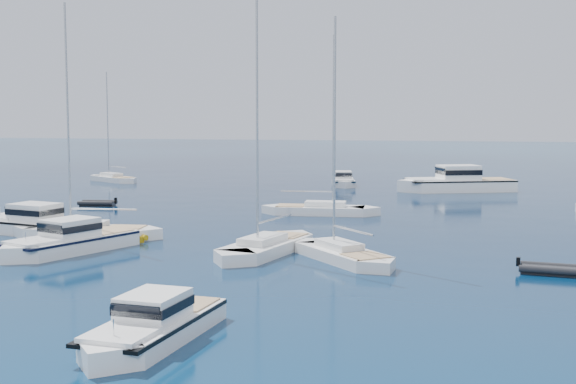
# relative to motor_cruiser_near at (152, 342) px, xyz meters

# --- Properties ---
(ground) EXTENTS (400.00, 400.00, 0.00)m
(ground) POSITION_rel_motor_cruiser_near_xyz_m (1.61, 5.30, 0.00)
(ground) COLOR navy
(ground) RESTS_ON ground
(motor_cruiser_near) EXTENTS (3.48, 8.66, 2.21)m
(motor_cruiser_near) POSITION_rel_motor_cruiser_near_xyz_m (0.00, 0.00, 0.00)
(motor_cruiser_near) COLOR white
(motor_cruiser_near) RESTS_ON ground
(motor_cruiser_left) EXTENTS (6.39, 10.00, 2.52)m
(motor_cruiser_left) POSITION_rel_motor_cruiser_near_xyz_m (-11.49, 15.60, 0.00)
(motor_cruiser_left) COLOR white
(motor_cruiser_left) RESTS_ON ground
(motor_cruiser_centre) EXTENTS (10.44, 5.42, 2.62)m
(motor_cruiser_centre) POSITION_rel_motor_cruiser_near_xyz_m (-17.26, 21.66, 0.00)
(motor_cruiser_centre) COLOR white
(motor_cruiser_centre) RESTS_ON ground
(motor_cruiser_distant) EXTENTS (13.77, 8.41, 3.46)m
(motor_cruiser_distant) POSITION_rel_motor_cruiser_near_xyz_m (10.79, 56.64, 0.00)
(motor_cruiser_distant) COLOR white
(motor_cruiser_distant) RESTS_ON ground
(motor_cruiser_horizon) EXTENTS (3.85, 8.19, 2.07)m
(motor_cruiser_horizon) POSITION_rel_motor_cruiser_near_xyz_m (-1.55, 60.51, 0.00)
(motor_cruiser_horizon) COLOR silver
(motor_cruiser_horizon) RESTS_ON ground
(sailboat_fore) EXTENTS (5.13, 10.74, 15.28)m
(sailboat_fore) POSITION_rel_motor_cruiser_near_xyz_m (-0.13, 17.77, 0.00)
(sailboat_fore) COLOR silver
(sailboat_fore) RESTS_ON ground
(sailboat_mid_r) EXTENTS (7.88, 8.84, 13.86)m
(sailboat_mid_r) POSITION_rel_motor_cruiser_near_xyz_m (4.51, 16.51, 0.00)
(sailboat_mid_r) COLOR silver
(sailboat_mid_r) RESTS_ON ground
(sailboat_mid_l) EXTENTS (10.85, 3.66, 15.66)m
(sailboat_mid_l) POSITION_rel_motor_cruiser_near_xyz_m (-12.89, 20.76, 0.00)
(sailboat_mid_l) COLOR white
(sailboat_mid_l) RESTS_ON ground
(sailboat_centre) EXTENTS (10.17, 3.18, 14.75)m
(sailboat_centre) POSITION_rel_motor_cruiser_near_xyz_m (0.08, 35.44, 0.00)
(sailboat_centre) COLOR white
(sailboat_centre) RESTS_ON ground
(sailboat_far_l) EXTENTS (8.96, 7.02, 13.46)m
(sailboat_far_l) POSITION_rel_motor_cruiser_near_xyz_m (-29.11, 59.94, 0.00)
(sailboat_far_l) COLOR white
(sailboat_far_l) RESTS_ON ground
(tender_yellow) EXTENTS (4.23, 4.02, 0.95)m
(tender_yellow) POSITION_rel_motor_cruiser_near_xyz_m (-10.22, 20.51, 0.00)
(tender_yellow) COLOR #C3960B
(tender_yellow) RESTS_ON ground
(tender_grey_near) EXTENTS (3.57, 2.34, 0.95)m
(tender_grey_near) POSITION_rel_motor_cruiser_near_xyz_m (15.38, 15.13, 0.00)
(tender_grey_near) COLOR black
(tender_grey_near) RESTS_ON ground
(tender_grey_far) EXTENTS (3.48, 2.20, 0.95)m
(tender_grey_far) POSITION_rel_motor_cruiser_near_xyz_m (-20.03, 37.07, 0.00)
(tender_grey_far) COLOR black
(tender_grey_far) RESTS_ON ground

